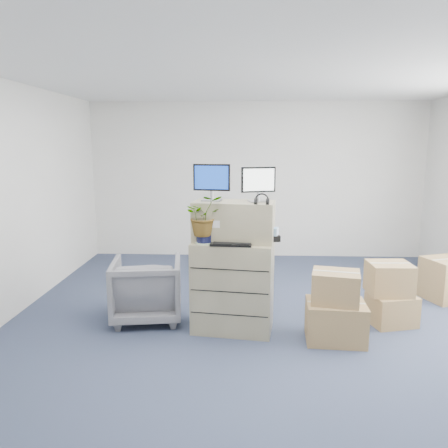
% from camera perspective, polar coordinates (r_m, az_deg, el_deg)
% --- Properties ---
extents(ground, '(7.00, 7.00, 0.00)m').
position_cam_1_polar(ground, '(4.91, 5.35, -14.44)').
color(ground, '#29334A').
rests_on(ground, ground).
extents(wall_back, '(6.00, 0.02, 2.80)m').
position_cam_1_polar(wall_back, '(7.98, 4.26, 5.69)').
color(wall_back, silver).
rests_on(wall_back, ground).
extents(filing_cabinet_lower, '(0.93, 0.65, 1.01)m').
position_cam_1_polar(filing_cabinet_lower, '(4.89, 1.19, -8.08)').
color(filing_cabinet_lower, gray).
rests_on(filing_cabinet_lower, ground).
extents(filing_cabinet_upper, '(0.92, 0.55, 0.43)m').
position_cam_1_polar(filing_cabinet_upper, '(4.76, 1.31, 0.38)').
color(filing_cabinet_upper, gray).
rests_on(filing_cabinet_upper, filing_cabinet_lower).
extents(monitor_left, '(0.41, 0.18, 0.40)m').
position_cam_1_polar(monitor_left, '(4.75, -1.62, 5.73)').
color(monitor_left, '#99999E').
rests_on(monitor_left, filing_cabinet_upper).
extents(monitor_right, '(0.37, 0.19, 0.37)m').
position_cam_1_polar(monitor_right, '(4.68, 4.51, 5.44)').
color(monitor_right, '#99999E').
rests_on(monitor_right, filing_cabinet_upper).
extents(headphones, '(0.15, 0.04, 0.15)m').
position_cam_1_polar(headphones, '(4.52, 4.96, 3.10)').
color(headphones, black).
rests_on(headphones, filing_cabinet_upper).
extents(keyboard, '(0.45, 0.22, 0.02)m').
position_cam_1_polar(keyboard, '(4.58, 0.95, -2.65)').
color(keyboard, black).
rests_on(keyboard, filing_cabinet_lower).
extents(mouse, '(0.10, 0.08, 0.03)m').
position_cam_1_polar(mouse, '(4.58, 5.11, -2.64)').
color(mouse, silver).
rests_on(mouse, filing_cabinet_lower).
extents(water_bottle, '(0.07, 0.07, 0.25)m').
position_cam_1_polar(water_bottle, '(4.74, 1.81, -0.80)').
color(water_bottle, gray).
rests_on(water_bottle, filing_cabinet_lower).
extents(phone_dock, '(0.07, 0.06, 0.13)m').
position_cam_1_polar(phone_dock, '(4.76, 0.37, -1.72)').
color(phone_dock, silver).
rests_on(phone_dock, filing_cabinet_lower).
extents(external_drive, '(0.23, 0.19, 0.06)m').
position_cam_1_polar(external_drive, '(4.81, 5.97, -1.81)').
color(external_drive, black).
rests_on(external_drive, filing_cabinet_lower).
extents(tissue_box, '(0.25, 0.17, 0.08)m').
position_cam_1_polar(tissue_box, '(4.80, 5.72, -0.92)').
color(tissue_box, '#3D8BD1').
rests_on(tissue_box, external_drive).
extents(potted_plant, '(0.51, 0.54, 0.43)m').
position_cam_1_polar(potted_plant, '(4.62, -2.63, 0.39)').
color(potted_plant, '#ADC39D').
rests_on(potted_plant, filing_cabinet_lower).
extents(office_chair, '(0.88, 0.84, 0.81)m').
position_cam_1_polar(office_chair, '(5.28, -10.05, -7.98)').
color(office_chair, slate).
rests_on(office_chair, ground).
extents(cardboard_boxes, '(2.63, 1.98, 0.75)m').
position_cam_1_polar(cardboard_boxes, '(5.70, 22.38, -8.15)').
color(cardboard_boxes, '#99724A').
rests_on(cardboard_boxes, ground).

